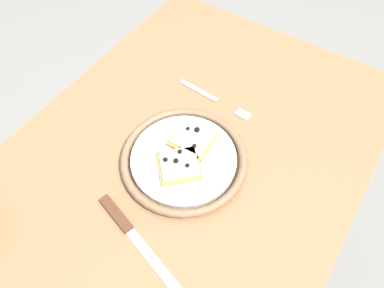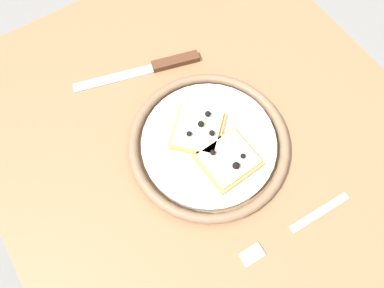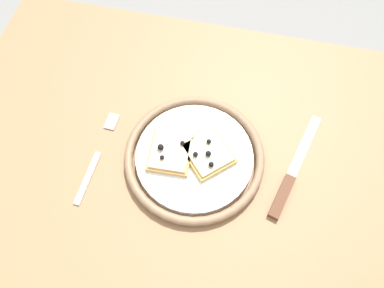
{
  "view_description": "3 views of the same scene",
  "coord_description": "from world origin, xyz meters",
  "px_view_note": "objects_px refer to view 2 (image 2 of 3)",
  "views": [
    {
      "loc": [
        0.37,
        0.24,
        1.43
      ],
      "look_at": [
        0.02,
        0.01,
        0.81
      ],
      "focal_mm": 33.31,
      "sensor_mm": 36.0,
      "label": 1
    },
    {
      "loc": [
        -0.12,
        0.15,
        1.31
      ],
      "look_at": [
        0.05,
        0.04,
        0.8
      ],
      "focal_mm": 31.71,
      "sensor_mm": 36.0,
      "label": 2
    },
    {
      "loc": [
        0.1,
        -0.27,
        1.43
      ],
      "look_at": [
        0.04,
        0.03,
        0.79
      ],
      "focal_mm": 33.89,
      "sensor_mm": 36.0,
      "label": 3
    }
  ],
  "objects_px": {
    "fork": "(295,228)",
    "plate": "(209,143)",
    "pizza_slice_near": "(198,130)",
    "pizza_slice_far": "(228,157)",
    "dining_table": "(222,183)",
    "knife": "(159,66)"
  },
  "relations": [
    {
      "from": "fork",
      "to": "plate",
      "type": "bearing_deg",
      "value": 10.52
    },
    {
      "from": "pizza_slice_near",
      "to": "pizza_slice_far",
      "type": "height_order",
      "value": "pizza_slice_far"
    },
    {
      "from": "plate",
      "to": "pizza_slice_near",
      "type": "bearing_deg",
      "value": 12.46
    },
    {
      "from": "dining_table",
      "to": "pizza_slice_near",
      "type": "xyz_separation_m",
      "value": [
        0.07,
        0.01,
        0.13
      ]
    },
    {
      "from": "dining_table",
      "to": "pizza_slice_far",
      "type": "bearing_deg",
      "value": -28.72
    },
    {
      "from": "pizza_slice_far",
      "to": "pizza_slice_near",
      "type": "bearing_deg",
      "value": 12.64
    },
    {
      "from": "plate",
      "to": "pizza_slice_far",
      "type": "distance_m",
      "value": 0.04
    },
    {
      "from": "knife",
      "to": "fork",
      "type": "height_order",
      "value": "knife"
    },
    {
      "from": "pizza_slice_near",
      "to": "pizza_slice_far",
      "type": "distance_m",
      "value": 0.07
    },
    {
      "from": "plate",
      "to": "pizza_slice_far",
      "type": "relative_size",
      "value": 3.0
    },
    {
      "from": "dining_table",
      "to": "plate",
      "type": "distance_m",
      "value": 0.13
    },
    {
      "from": "plate",
      "to": "fork",
      "type": "bearing_deg",
      "value": -169.48
    },
    {
      "from": "dining_table",
      "to": "pizza_slice_far",
      "type": "xyz_separation_m",
      "value": [
        0.0,
        -0.0,
        0.13
      ]
    },
    {
      "from": "plate",
      "to": "pizza_slice_far",
      "type": "xyz_separation_m",
      "value": [
        -0.04,
        -0.01,
        0.01
      ]
    },
    {
      "from": "plate",
      "to": "fork",
      "type": "distance_m",
      "value": 0.19
    },
    {
      "from": "pizza_slice_near",
      "to": "fork",
      "type": "distance_m",
      "value": 0.22
    },
    {
      "from": "plate",
      "to": "knife",
      "type": "relative_size",
      "value": 1.15
    },
    {
      "from": "pizza_slice_near",
      "to": "knife",
      "type": "distance_m",
      "value": 0.16
    },
    {
      "from": "plate",
      "to": "knife",
      "type": "height_order",
      "value": "plate"
    },
    {
      "from": "pizza_slice_far",
      "to": "fork",
      "type": "relative_size",
      "value": 0.45
    },
    {
      "from": "knife",
      "to": "fork",
      "type": "xyz_separation_m",
      "value": [
        -0.37,
        -0.02,
        -0.0
      ]
    },
    {
      "from": "pizza_slice_near",
      "to": "knife",
      "type": "xyz_separation_m",
      "value": [
        0.16,
        -0.02,
        -0.02
      ]
    }
  ]
}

